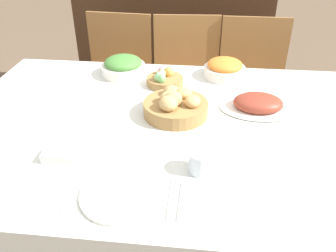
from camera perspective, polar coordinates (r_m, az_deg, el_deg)
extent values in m
cube|color=silver|center=(1.60, 0.01, -11.19)|extent=(1.71, 1.16, 0.76)
cylinder|color=olive|center=(2.21, 8.03, -3.15)|extent=(0.03, 0.03, 0.43)
cylinder|color=olive|center=(2.26, 17.89, -3.64)|extent=(0.03, 0.03, 0.43)
cylinder|color=olive|center=(2.54, 7.94, 1.86)|extent=(0.03, 0.03, 0.43)
cylinder|color=olive|center=(2.59, 16.55, 1.34)|extent=(0.03, 0.03, 0.43)
cube|color=olive|center=(2.28, 13.28, 3.99)|extent=(0.42, 0.42, 0.02)
cube|color=olive|center=(2.37, 13.55, 11.33)|extent=(0.42, 0.02, 0.45)
cylinder|color=olive|center=(2.35, -14.18, -1.53)|extent=(0.03, 0.03, 0.43)
cylinder|color=olive|center=(2.23, -5.00, -2.56)|extent=(0.03, 0.03, 0.43)
cylinder|color=olive|center=(2.66, -11.00, 3.00)|extent=(0.03, 0.03, 0.43)
cylinder|color=olive|center=(2.55, -2.80, 2.30)|extent=(0.03, 0.03, 0.43)
cube|color=olive|center=(2.33, -8.68, 5.14)|extent=(0.45, 0.45, 0.02)
cube|color=olive|center=(2.41, -7.65, 12.31)|extent=(0.42, 0.05, 0.45)
cylinder|color=olive|center=(2.21, -2.26, -2.75)|extent=(0.03, 0.03, 0.43)
cylinder|color=olive|center=(2.22, 7.78, -2.92)|extent=(0.03, 0.03, 0.43)
cylinder|color=olive|center=(2.54, -1.67, 2.23)|extent=(0.03, 0.03, 0.43)
cylinder|color=olive|center=(2.55, 7.07, 2.07)|extent=(0.03, 0.03, 0.43)
cube|color=olive|center=(2.26, 2.88, 4.62)|extent=(0.45, 0.45, 0.02)
cube|color=olive|center=(2.35, 2.99, 12.02)|extent=(0.42, 0.05, 0.45)
cube|color=#3D2616|center=(3.06, 0.89, 13.19)|extent=(1.52, 0.44, 0.98)
cylinder|color=#9E7542|center=(1.41, 1.23, 2.83)|extent=(0.25, 0.25, 0.06)
ellipsoid|color=tan|center=(1.36, 3.95, 3.94)|extent=(0.07, 0.07, 0.05)
ellipsoid|color=tan|center=(1.39, 0.13, 4.66)|extent=(0.10, 0.09, 0.05)
ellipsoid|color=tan|center=(1.36, 0.84, 4.32)|extent=(0.09, 0.08, 0.06)
ellipsoid|color=tan|center=(1.34, 0.05, 3.63)|extent=(0.09, 0.10, 0.06)
ellipsoid|color=tan|center=(1.45, 0.75, 5.34)|extent=(0.07, 0.07, 0.06)
ellipsoid|color=tan|center=(1.43, 2.51, 5.30)|extent=(0.10, 0.10, 0.05)
ellipsoid|color=tan|center=(1.39, 0.86, 4.00)|extent=(0.07, 0.07, 0.05)
cylinder|color=#9E7542|center=(1.66, -0.48, 7.25)|extent=(0.17, 0.17, 0.03)
ellipsoid|color=#7FCC7A|center=(1.60, -0.99, 7.60)|extent=(0.04, 0.04, 0.05)
ellipsoid|color=#F29E4C|center=(1.67, 0.09, 8.65)|extent=(0.04, 0.04, 0.05)
ellipsoid|color=#7FCC7A|center=(1.65, -0.97, 8.33)|extent=(0.03, 0.03, 0.04)
ellipsoid|color=pink|center=(1.69, -1.03, 8.85)|extent=(0.03, 0.03, 0.04)
ellipsoid|color=#7FCC7A|center=(1.68, 0.36, 8.73)|extent=(0.04, 0.04, 0.05)
ellipsoid|color=#7FCC7A|center=(1.62, -1.52, 7.83)|extent=(0.04, 0.04, 0.05)
ellipsoid|color=#7FCC7A|center=(1.68, 0.14, 8.79)|extent=(0.04, 0.04, 0.04)
ellipsoid|color=pink|center=(1.63, -1.28, 7.99)|extent=(0.04, 0.04, 0.05)
ellipsoid|color=silver|center=(1.50, 14.14, 2.79)|extent=(0.31, 0.22, 0.01)
ellipsoid|color=maroon|center=(1.49, 14.26, 3.61)|extent=(0.20, 0.15, 0.07)
cylinder|color=silver|center=(1.76, 9.02, 8.59)|extent=(0.20, 0.20, 0.05)
ellipsoid|color=orange|center=(1.75, 9.12, 9.67)|extent=(0.17, 0.17, 0.06)
cylinder|color=silver|center=(1.78, -7.15, 8.96)|extent=(0.21, 0.21, 0.05)
ellipsoid|color=#478438|center=(1.76, -7.23, 10.06)|extent=(0.18, 0.18, 0.06)
cylinder|color=silver|center=(1.05, -7.52, -10.89)|extent=(0.24, 0.24, 0.01)
cube|color=silver|center=(1.09, -15.01, -10.15)|extent=(0.01, 0.17, 0.00)
cube|color=silver|center=(1.03, 0.45, -11.67)|extent=(0.01, 0.17, 0.00)
cube|color=silver|center=(1.03, 2.15, -11.79)|extent=(0.01, 0.17, 0.00)
cylinder|color=silver|center=(1.11, 5.31, -5.74)|extent=(0.08, 0.08, 0.07)
cube|color=silver|center=(1.22, -16.92, -4.49)|extent=(0.11, 0.07, 0.03)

